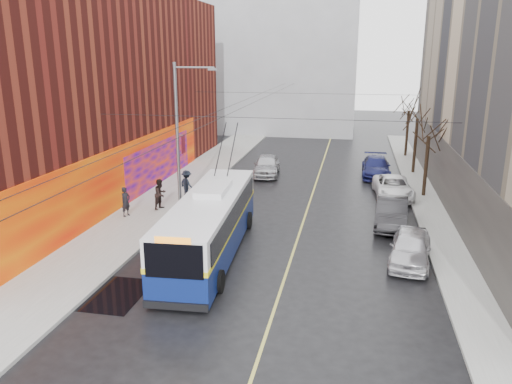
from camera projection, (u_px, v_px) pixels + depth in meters
ground at (244, 291)px, 20.63m from camera, size 140.00×140.00×0.00m
sidewalk_left at (166, 199)px, 33.45m from camera, size 4.00×60.00×0.15m
sidewalk_right at (431, 214)px, 30.26m from camera, size 2.00×60.00×0.15m
lane_line at (311, 199)px, 33.57m from camera, size 0.12×50.00×0.01m
building_left at (64, 90)px, 34.98m from camera, size 12.11×36.00×14.00m
building_far at (275, 57)px, 61.84m from camera, size 20.50×12.10×18.00m
streetlight_pole at (180, 133)px, 29.93m from camera, size 2.65×0.60×9.00m
catenary_wires at (254, 103)px, 33.38m from camera, size 18.00×60.00×0.22m
tree_near at (430, 124)px, 32.72m from camera, size 3.20×3.20×6.40m
tree_mid at (418, 109)px, 39.26m from camera, size 3.20×3.20×6.68m
tree_far at (410, 102)px, 45.90m from camera, size 3.20×3.20×6.57m
puddle at (118, 295)px, 20.29m from camera, size 2.05×3.18×0.01m
pigeons_flying at (237, 92)px, 30.10m from camera, size 3.48×2.31×1.25m
trolleybus at (210, 224)px, 23.98m from camera, size 3.32×12.07×5.66m
parked_car_a at (410, 248)px, 23.19m from camera, size 2.45×4.70×1.53m
parked_car_b at (392, 213)px, 28.17m from camera, size 2.11×4.98×1.60m
parked_car_c at (393, 187)px, 33.85m from camera, size 2.73×5.30×1.43m
parked_car_d at (376, 167)px, 39.62m from camera, size 2.17×5.32×1.54m
following_car at (267, 165)px, 39.99m from camera, size 2.38×5.02×1.66m
pedestrian_a at (126, 202)px, 29.42m from camera, size 0.61×0.75×1.77m
pedestrian_b at (160, 194)px, 30.78m from camera, size 0.96×1.09×1.90m
pedestrian_c at (187, 184)px, 33.26m from camera, size 1.38×1.23×1.85m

